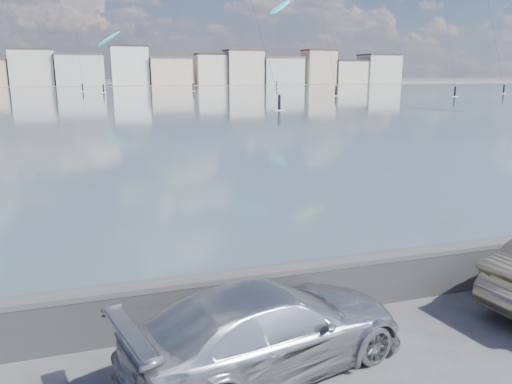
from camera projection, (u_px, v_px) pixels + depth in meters
bay_water at (106, 98)px, 91.64m from camera, size 500.00×177.00×0.00m
far_shore_strip at (99, 85)px, 192.11m from camera, size 500.00×60.00×0.00m
seawall at (226, 296)px, 9.27m from camera, size 400.00×0.36×1.08m
far_buildings at (102, 68)px, 178.13m from camera, size 240.79×13.26×14.60m
car_silver at (268, 328)px, 7.88m from camera, size 5.09×3.06×1.38m
kitesurfer_1 at (108, 40)px, 122.79m from camera, size 6.93×12.31×15.18m
kitesurfer_14 at (279, 8)px, 162.58m from camera, size 10.12×10.23×28.58m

